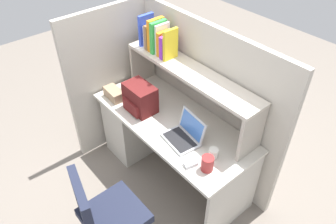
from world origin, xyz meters
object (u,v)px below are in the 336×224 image
object	(u,v)px
laptop	(185,135)
paper_cup	(213,153)
tissue_box	(114,94)
backpack	(140,98)
computer_mouse	(191,164)
office_chair	(108,222)
snack_canister	(207,164)

from	to	relation	value
laptop	paper_cup	distance (m)	0.30
laptop	tissue_box	xyz separation A→B (m)	(-0.87, -0.14, -0.00)
backpack	computer_mouse	xyz separation A→B (m)	(0.81, -0.11, -0.11)
laptop	computer_mouse	world-z (taller)	laptop
laptop	backpack	bearing A→B (deg)	-175.10
backpack	office_chair	bearing A→B (deg)	-51.96
snack_canister	office_chair	world-z (taller)	office_chair
paper_cup	snack_canister	xyz separation A→B (m)	(0.06, -0.13, 0.02)
backpack	tissue_box	world-z (taller)	backpack
backpack	tissue_box	bearing A→B (deg)	-163.96
computer_mouse	paper_cup	distance (m)	0.21
backpack	snack_canister	size ratio (longest dim) A/B	2.36
paper_cup	tissue_box	world-z (taller)	tissue_box
backpack	computer_mouse	bearing A→B (deg)	-8.04
backpack	computer_mouse	size ratio (longest dim) A/B	2.88
paper_cup	snack_canister	world-z (taller)	snack_canister
laptop	snack_canister	xyz separation A→B (m)	(0.35, -0.09, 0.01)
office_chair	tissue_box	bearing A→B (deg)	-23.16
computer_mouse	tissue_box	bearing A→B (deg)	-167.03
snack_canister	paper_cup	bearing A→B (deg)	114.28
computer_mouse	office_chair	xyz separation A→B (m)	(-0.19, -0.67, -0.35)
paper_cup	computer_mouse	bearing A→B (deg)	-104.12
backpack	office_chair	xyz separation A→B (m)	(0.62, -0.79, -0.46)
backpack	paper_cup	bearing A→B (deg)	5.70
computer_mouse	snack_canister	xyz separation A→B (m)	(0.11, 0.07, 0.05)
laptop	snack_canister	world-z (taller)	laptop
computer_mouse	laptop	bearing A→B (deg)	160.75
computer_mouse	tissue_box	xyz separation A→B (m)	(-1.12, 0.03, 0.03)
backpack	office_chair	size ratio (longest dim) A/B	0.32
snack_canister	laptop	bearing A→B (deg)	165.20
computer_mouse	tissue_box	distance (m)	1.12
paper_cup	laptop	bearing A→B (deg)	-172.79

